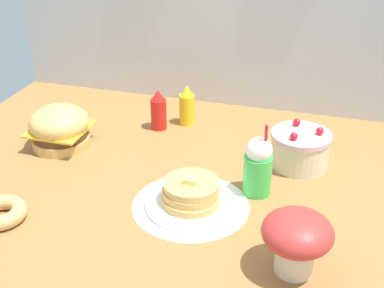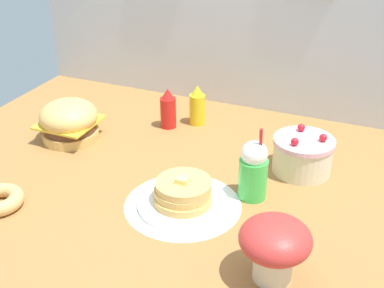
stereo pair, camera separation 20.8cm
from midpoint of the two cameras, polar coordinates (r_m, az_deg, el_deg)
ground_plane at (r=2.07m, az=-5.92°, el=-4.74°), size 2.22×1.71×0.02m
back_wall at (r=2.61m, az=0.65°, el=14.73°), size 2.22×0.04×0.99m
doily_mat at (r=1.93m, az=-3.26°, el=-6.94°), size 0.44×0.44×0.00m
burger at (r=2.39m, az=-16.97°, el=1.72°), size 0.27×0.27×0.19m
pancake_stack at (r=1.90m, az=-3.28°, el=-5.85°), size 0.34×0.34×0.12m
layer_cake at (r=2.17m, az=9.27°, el=-0.61°), size 0.25×0.25×0.18m
ketchup_bottle at (r=2.46m, az=-6.19°, el=3.66°), size 0.08×0.08×0.20m
mustard_bottle at (r=2.50m, az=-2.97°, el=4.19°), size 0.08×0.08×0.20m
cream_soda_cup at (r=1.94m, az=4.35°, el=-2.58°), size 0.11×0.11×0.30m
donut_pink_glaze at (r=2.00m, az=-23.42°, el=-7.09°), size 0.19×0.19×0.06m
mushroom_stool at (r=1.58m, az=7.89°, el=-10.42°), size 0.22×0.22×0.21m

